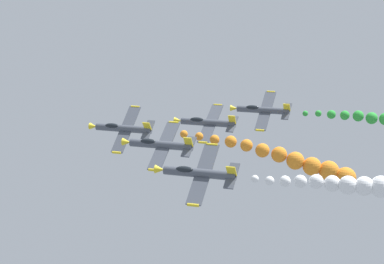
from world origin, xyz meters
name	(u,v)px	position (x,y,z in m)	size (l,w,h in m)	color
airplane_lead	(122,128)	(0.31, 11.31, 100.50)	(7.78, 10.35, 6.14)	#474C56
smoke_trail_lead	(301,163)	(2.12, -15.93, 96.88)	(4.78, 27.91, 7.42)	orange
airplane_left_inner	(160,145)	(-9.07, 1.55, 100.83)	(8.31, 10.35, 5.35)	#474C56
airplane_right_inner	(207,122)	(9.66, 0.75, 100.28)	(8.50, 10.35, 5.01)	#474C56
airplane_left_outer	(198,173)	(-19.16, -7.28, 100.32)	(7.87, 10.35, 6.01)	#474C56
smoke_trail_left_outer	(347,185)	(-18.45, -24.75, 100.33)	(3.09, 15.91, 2.49)	white
airplane_right_outer	(262,110)	(19.03, -6.04, 101.05)	(8.09, 10.35, 5.71)	#474C56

